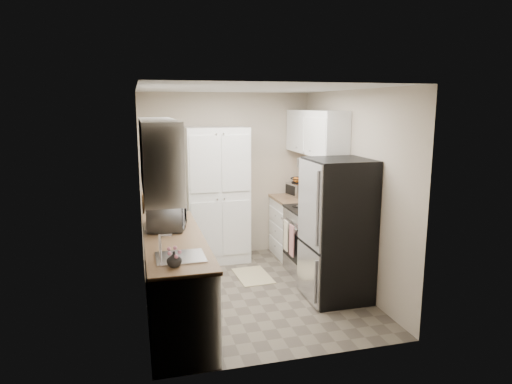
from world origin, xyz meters
TOP-DOWN VIEW (x-y plane):
  - ground at (0.00, 0.00)m, footprint 3.20×3.20m
  - room_shell at (-0.02, -0.01)m, footprint 2.64×3.24m
  - pantry_cabinet at (-0.20, 1.32)m, footprint 0.90×0.55m
  - base_cabinet_left at (-0.99, -0.43)m, footprint 0.60×2.30m
  - countertop_left at (-0.99, -0.43)m, footprint 0.63×2.33m
  - base_cabinet_right at (0.99, 1.19)m, footprint 0.60×0.80m
  - countertop_right at (0.99, 1.19)m, footprint 0.63×0.83m
  - electric_range at (0.97, 0.39)m, footprint 0.71×0.78m
  - refrigerator at (0.94, -0.41)m, footprint 0.70×0.72m
  - microwave at (-1.02, -0.04)m, footprint 0.50×0.66m
  - wine_bottle at (-0.98, 0.43)m, footprint 0.07×0.07m
  - flower_vase at (-1.06, -1.37)m, footprint 0.16×0.16m
  - cutting_board at (-1.01, 0.69)m, footprint 0.02×0.27m
  - toaster_oven at (1.09, 1.33)m, footprint 0.34×0.40m
  - fruit_basket at (1.11, 1.36)m, footprint 0.30×0.30m
  - kitchen_mat at (0.14, 0.52)m, footprint 0.47×0.71m

SIDE VIEW (x-z plane):
  - ground at x=0.00m, z-range 0.00..0.00m
  - kitchen_mat at x=0.14m, z-range 0.00..0.01m
  - base_cabinet_left at x=-0.99m, z-range 0.00..0.88m
  - base_cabinet_right at x=0.99m, z-range 0.00..0.88m
  - electric_range at x=0.97m, z-range -0.09..1.04m
  - refrigerator at x=0.94m, z-range 0.00..1.70m
  - countertop_left at x=-0.99m, z-range 0.88..0.92m
  - countertop_right at x=0.99m, z-range 0.88..0.92m
  - flower_vase at x=-1.06m, z-range 0.92..1.06m
  - pantry_cabinet at x=-0.20m, z-range 0.00..2.00m
  - toaster_oven at x=1.09m, z-range 0.92..1.12m
  - wine_bottle at x=-0.98m, z-range 0.92..1.20m
  - microwave at x=-1.02m, z-range 0.92..1.25m
  - cutting_board at x=-1.01m, z-range 0.92..1.26m
  - fruit_basket at x=1.11m, z-range 1.12..1.24m
  - room_shell at x=-0.02m, z-range 0.37..2.89m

